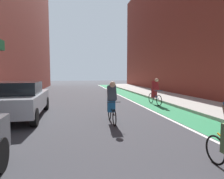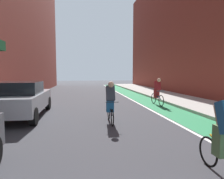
# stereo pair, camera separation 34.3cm
# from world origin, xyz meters

# --- Properties ---
(ground_plane) EXTENTS (78.56, 78.56, 0.00)m
(ground_plane) POSITION_xyz_m (0.00, 13.85, 0.00)
(ground_plane) COLOR #38383D
(bike_lane_paint) EXTENTS (1.60, 35.71, 0.00)m
(bike_lane_paint) POSITION_xyz_m (3.64, 15.85, 0.00)
(bike_lane_paint) COLOR #2D8451
(bike_lane_paint) RESTS_ON ground
(lane_divider_stripe) EXTENTS (0.12, 35.71, 0.00)m
(lane_divider_stripe) POSITION_xyz_m (2.74, 15.85, 0.00)
(lane_divider_stripe) COLOR white
(lane_divider_stripe) RESTS_ON ground
(sidewalk_right) EXTENTS (3.18, 35.71, 0.14)m
(sidewalk_right) POSITION_xyz_m (6.03, 15.85, 0.07)
(sidewalk_right) COLOR #A8A59E
(sidewalk_right) RESTS_ON ground
(building_facade_right) EXTENTS (2.40, 31.71, 13.15)m
(building_facade_right) POSITION_xyz_m (8.82, 17.85, 6.58)
(building_facade_right) COLOR brown
(building_facade_right) RESTS_ON ground
(parked_sedan_silver) EXTENTS (2.01, 4.39, 1.53)m
(parked_sedan_silver) POSITION_xyz_m (-3.39, 11.05, 0.79)
(parked_sedan_silver) COLOR #9EA0A8
(parked_sedan_silver) RESTS_ON ground
(cyclist_mid) EXTENTS (0.48, 1.67, 1.59)m
(cyclist_mid) POSITION_xyz_m (0.30, 9.49, 0.84)
(cyclist_mid) COLOR black
(cyclist_mid) RESTS_ON ground
(cyclist_trailing) EXTENTS (0.48, 1.69, 1.60)m
(cyclist_trailing) POSITION_xyz_m (3.71, 13.25, 0.81)
(cyclist_trailing) COLOR black
(cyclist_trailing) RESTS_ON ground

